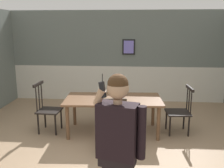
{
  "coord_description": "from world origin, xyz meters",
  "views": [
    {
      "loc": [
        0.44,
        -3.58,
        2.14
      ],
      "look_at": [
        0.18,
        -0.41,
        1.42
      ],
      "focal_mm": 40.63,
      "sensor_mm": 36.0,
      "label": 1
    }
  ],
  "objects_px": {
    "chair_at_table_head": "(180,111)",
    "chair_near_window": "(47,109)",
    "person_figure": "(118,142)",
    "chair_by_doorway": "(112,126)",
    "dining_table": "(113,102)"
  },
  "relations": [
    {
      "from": "chair_at_table_head",
      "to": "chair_near_window",
      "type": "bearing_deg",
      "value": 89.2
    },
    {
      "from": "person_figure",
      "to": "chair_by_doorway",
      "type": "bearing_deg",
      "value": -68.6
    },
    {
      "from": "dining_table",
      "to": "chair_by_doorway",
      "type": "bearing_deg",
      "value": -86.79
    },
    {
      "from": "chair_by_doorway",
      "to": "person_figure",
      "type": "bearing_deg",
      "value": -88.27
    },
    {
      "from": "dining_table",
      "to": "person_figure",
      "type": "relative_size",
      "value": 1.17
    },
    {
      "from": "dining_table",
      "to": "chair_near_window",
      "type": "bearing_deg",
      "value": -177.05
    },
    {
      "from": "chair_at_table_head",
      "to": "person_figure",
      "type": "bearing_deg",
      "value": 153.06
    },
    {
      "from": "dining_table",
      "to": "chair_near_window",
      "type": "relative_size",
      "value": 1.92
    },
    {
      "from": "dining_table",
      "to": "person_figure",
      "type": "distance_m",
      "value": 2.57
    },
    {
      "from": "chair_near_window",
      "to": "chair_at_table_head",
      "type": "distance_m",
      "value": 2.73
    },
    {
      "from": "chair_near_window",
      "to": "chair_by_doorway",
      "type": "distance_m",
      "value": 1.63
    },
    {
      "from": "chair_at_table_head",
      "to": "person_figure",
      "type": "xyz_separation_m",
      "value": [
        -1.11,
        -2.61,
        0.51
      ]
    },
    {
      "from": "chair_near_window",
      "to": "person_figure",
      "type": "xyz_separation_m",
      "value": [
        1.61,
        -2.47,
        0.49
      ]
    },
    {
      "from": "chair_near_window",
      "to": "chair_by_doorway",
      "type": "relative_size",
      "value": 1.02
    },
    {
      "from": "dining_table",
      "to": "chair_at_table_head",
      "type": "height_order",
      "value": "chair_at_table_head"
    }
  ]
}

